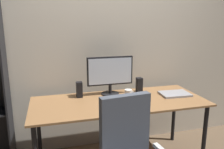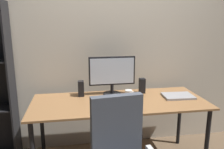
# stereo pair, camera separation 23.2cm
# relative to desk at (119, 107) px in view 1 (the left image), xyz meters

# --- Properties ---
(back_wall) EXTENTS (6.40, 0.10, 2.60)m
(back_wall) POSITION_rel_desk_xyz_m (0.00, 0.54, 0.63)
(back_wall) COLOR beige
(back_wall) RESTS_ON ground
(desk) EXTENTS (1.80, 0.74, 0.74)m
(desk) POSITION_rel_desk_xyz_m (0.00, 0.00, 0.00)
(desk) COLOR olive
(desk) RESTS_ON ground
(monitor) EXTENTS (0.51, 0.20, 0.43)m
(monitor) POSITION_rel_desk_xyz_m (-0.04, 0.23, 0.32)
(monitor) COLOR black
(monitor) RESTS_ON desk
(keyboard) EXTENTS (0.29, 0.11, 0.02)m
(keyboard) POSITION_rel_desk_xyz_m (-0.06, -0.22, 0.08)
(keyboard) COLOR #B7BABC
(keyboard) RESTS_ON desk
(mouse) EXTENTS (0.07, 0.10, 0.03)m
(mouse) POSITION_rel_desk_xyz_m (0.13, -0.24, 0.09)
(mouse) COLOR black
(mouse) RESTS_ON desk
(coffee_mug) EXTENTS (0.09, 0.08, 0.11)m
(coffee_mug) POSITION_rel_desk_xyz_m (0.10, 0.01, 0.13)
(coffee_mug) COLOR white
(coffee_mug) RESTS_ON desk
(laptop) EXTENTS (0.33, 0.25, 0.02)m
(laptop) POSITION_rel_desk_xyz_m (0.66, 0.01, 0.09)
(laptop) COLOR #99999E
(laptop) RESTS_ON desk
(speaker_left) EXTENTS (0.06, 0.07, 0.17)m
(speaker_left) POSITION_rel_desk_xyz_m (-0.39, 0.22, 0.16)
(speaker_left) COLOR black
(speaker_left) RESTS_ON desk
(speaker_right) EXTENTS (0.06, 0.07, 0.17)m
(speaker_right) POSITION_rel_desk_xyz_m (0.31, 0.22, 0.16)
(speaker_right) COLOR black
(speaker_right) RESTS_ON desk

